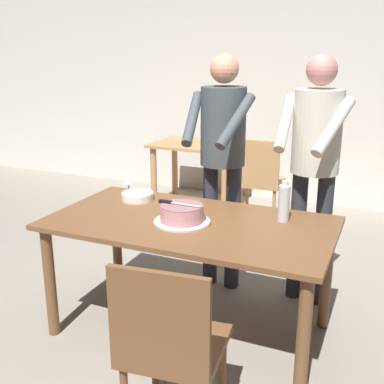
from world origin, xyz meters
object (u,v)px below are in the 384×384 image
at_px(water_bottle, 284,203).
at_px(main_dining_table, 190,236).
at_px(chair_near_side, 170,343).
at_px(background_chair_0, 259,178).
at_px(wine_glass_near, 128,179).
at_px(person_cutting_cake, 222,148).
at_px(cake_knife, 171,203).
at_px(plate_stack, 137,196).
at_px(background_table, 198,157).
at_px(cake_on_platter, 182,214).
at_px(person_standing_beside, 315,154).

bearing_deg(water_bottle, main_dining_table, -156.49).
relative_size(main_dining_table, chair_near_side, 1.90).
xyz_separation_m(water_bottle, background_chair_0, (-0.67, 1.87, -0.37)).
distance_m(main_dining_table, wine_glass_near, 0.76).
bearing_deg(person_cutting_cake, cake_knife, -94.90).
relative_size(plate_stack, wine_glass_near, 1.53).
bearing_deg(wine_glass_near, background_table, 98.78).
distance_m(plate_stack, person_cutting_cake, 0.70).
bearing_deg(cake_knife, main_dining_table, 24.23).
xyz_separation_m(cake_on_platter, chair_near_side, (0.30, -0.79, -0.31)).
bearing_deg(person_cutting_cake, chair_near_side, -78.27).
xyz_separation_m(person_cutting_cake, chair_near_side, (0.31, -1.50, -0.58)).
distance_m(chair_near_side, background_chair_0, 2.96).
height_order(background_table, background_chair_0, background_chair_0).
relative_size(main_dining_table, water_bottle, 6.84).
bearing_deg(plate_stack, background_chair_0, 79.18).
bearing_deg(chair_near_side, cake_knife, 115.35).
height_order(person_standing_beside, background_table, person_standing_beside).
bearing_deg(background_table, person_standing_beside, -47.30).
xyz_separation_m(wine_glass_near, background_chair_0, (0.49, 1.74, -0.36)).
xyz_separation_m(cake_on_platter, water_bottle, (0.55, 0.27, 0.06)).
height_order(cake_on_platter, water_bottle, water_bottle).
xyz_separation_m(wine_glass_near, chair_near_side, (0.91, -1.19, -0.36)).
height_order(person_standing_beside, chair_near_side, person_standing_beside).
bearing_deg(water_bottle, background_table, 124.19).
distance_m(person_standing_beside, background_chair_0, 1.69).
bearing_deg(person_cutting_cake, wine_glass_near, -152.48).
relative_size(chair_near_side, background_table, 0.90).
xyz_separation_m(main_dining_table, cake_knife, (-0.10, -0.05, 0.22)).
relative_size(cake_knife, background_chair_0, 0.30).
bearing_deg(person_cutting_cake, background_chair_0, 94.33).
bearing_deg(person_cutting_cake, plate_stack, -137.45).
relative_size(person_standing_beside, background_table, 1.72).
height_order(cake_on_platter, wine_glass_near, wine_glass_near).
distance_m(water_bottle, background_chair_0, 2.02).
xyz_separation_m(cake_on_platter, wine_glass_near, (-0.61, 0.40, 0.05)).
bearing_deg(person_cutting_cake, cake_on_platter, -89.17).
bearing_deg(main_dining_table, person_cutting_cake, 93.55).
height_order(cake_knife, person_cutting_cake, person_cutting_cake).
distance_m(cake_on_platter, background_chair_0, 2.17).
height_order(plate_stack, background_chair_0, background_chair_0).
distance_m(main_dining_table, cake_knife, 0.25).
height_order(plate_stack, chair_near_side, chair_near_side).
xyz_separation_m(cake_knife, person_cutting_cake, (0.06, 0.72, 0.21)).
bearing_deg(plate_stack, background_table, 101.88).
relative_size(plate_stack, water_bottle, 0.88).
relative_size(cake_on_platter, background_chair_0, 0.38).
distance_m(cake_on_platter, water_bottle, 0.61).
height_order(cake_on_platter, person_cutting_cake, person_cutting_cake).
distance_m(cake_knife, background_chair_0, 2.18).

